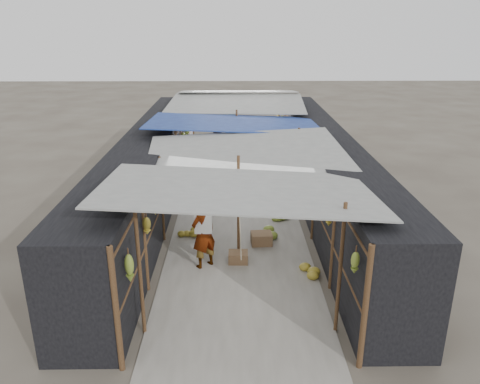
{
  "coord_description": "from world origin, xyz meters",
  "views": [
    {
      "loc": [
        -0.11,
        -7.4,
        5.49
      ],
      "look_at": [
        0.05,
        4.26,
        1.25
      ],
      "focal_mm": 35.0,
      "sensor_mm": 36.0,
      "label": 1
    }
  ],
  "objects_px": {
    "black_basin": "(271,185)",
    "crate_near": "(238,257)",
    "vendor_seated": "(262,177)",
    "shopper_blue": "(219,152)",
    "vendor_elderly": "(204,233)"
  },
  "relations": [
    {
      "from": "black_basin",
      "to": "shopper_blue",
      "type": "height_order",
      "value": "shopper_blue"
    },
    {
      "from": "crate_near",
      "to": "vendor_elderly",
      "type": "relative_size",
      "value": 0.27
    },
    {
      "from": "vendor_elderly",
      "to": "vendor_seated",
      "type": "bearing_deg",
      "value": -146.16
    },
    {
      "from": "shopper_blue",
      "to": "vendor_seated",
      "type": "bearing_deg",
      "value": -64.65
    },
    {
      "from": "black_basin",
      "to": "crate_near",
      "type": "bearing_deg",
      "value": -102.53
    },
    {
      "from": "crate_near",
      "to": "black_basin",
      "type": "relative_size",
      "value": 0.75
    },
    {
      "from": "black_basin",
      "to": "vendor_seated",
      "type": "xyz_separation_m",
      "value": [
        -0.35,
        -0.16,
        0.34
      ]
    },
    {
      "from": "shopper_blue",
      "to": "vendor_elderly",
      "type": "bearing_deg",
      "value": -108.65
    },
    {
      "from": "crate_near",
      "to": "shopper_blue",
      "type": "xyz_separation_m",
      "value": [
        -0.66,
        7.01,
        0.73
      ]
    },
    {
      "from": "black_basin",
      "to": "shopper_blue",
      "type": "distance_m",
      "value": 2.53
    },
    {
      "from": "black_basin",
      "to": "shopper_blue",
      "type": "relative_size",
      "value": 0.36
    },
    {
      "from": "crate_near",
      "to": "black_basin",
      "type": "xyz_separation_m",
      "value": [
        1.23,
        5.51,
        -0.05
      ]
    },
    {
      "from": "vendor_elderly",
      "to": "crate_near",
      "type": "bearing_deg",
      "value": 153.12
    },
    {
      "from": "black_basin",
      "to": "vendor_elderly",
      "type": "xyz_separation_m",
      "value": [
        -2.03,
        -5.69,
        0.78
      ]
    },
    {
      "from": "vendor_seated",
      "to": "shopper_blue",
      "type": "bearing_deg",
      "value": -128.12
    }
  ]
}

